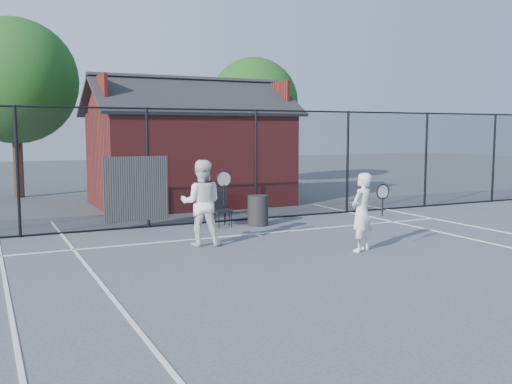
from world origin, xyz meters
name	(u,v)px	position (x,y,z in m)	size (l,w,h in m)	color
ground	(324,260)	(0.00, 0.00, 0.00)	(80.00, 80.00, 0.00)	#42454B
court_lines	(367,276)	(0.00, -1.32, 0.01)	(11.02, 18.00, 0.01)	silver
fence	(211,168)	(-0.30, 5.00, 1.45)	(22.04, 3.00, 3.00)	black
clubhouse	(190,156)	(0.50, 9.00, 1.61)	(6.50, 4.36, 4.19)	maroon
tree_left	(15,81)	(-4.50, 13.50, 4.19)	(4.48, 4.48, 6.44)	#332114
tree_right	(254,102)	(5.50, 14.50, 3.71)	(3.97, 3.97, 5.70)	#332114
player_front	(362,212)	(1.11, 0.36, 0.80)	(0.76, 0.62, 1.59)	white
player_back	(201,203)	(-1.58, 2.32, 0.91)	(1.08, 0.97, 1.82)	white
chair_left	(220,207)	(-0.22, 4.60, 0.47)	(0.45, 0.47, 0.94)	black
chair_right	(222,210)	(-0.31, 4.28, 0.44)	(0.43, 0.44, 0.89)	black
waste_bin	(258,210)	(0.62, 4.10, 0.39)	(0.53, 0.53, 0.78)	#242424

